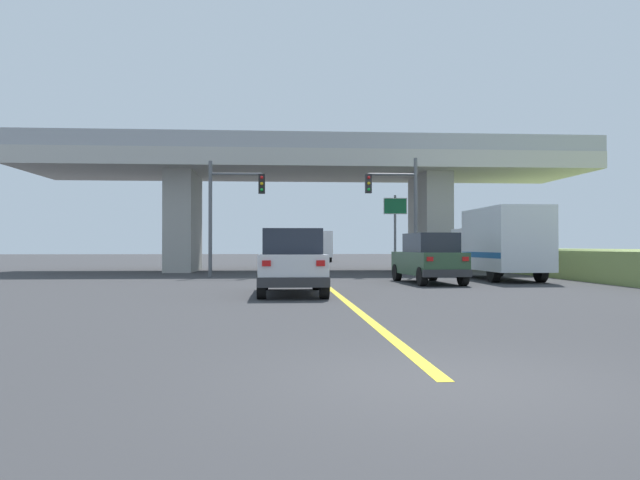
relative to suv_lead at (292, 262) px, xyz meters
The scene contains 11 objects.
ground 18.16m from the suv_lead, 85.53° to the left, with size 160.00×160.00×0.00m, color #353538.
overpass_bridge 18.68m from the suv_lead, 85.53° to the left, with size 32.93×8.52×7.70m.
lane_divider_stripe 2.15m from the suv_lead, 41.72° to the left, with size 0.20×27.52×0.01m, color yellow.
suv_lead is the anchor object (origin of this frame).
suv_crossing 7.73m from the suv_lead, 43.06° to the left, with size 2.16×4.87×2.02m.
box_truck 12.18m from the suv_lead, 38.94° to the left, with size 2.33×7.19×3.15m.
sedan_oncoming 26.47m from the suv_lead, 89.29° to the left, with size 1.92×4.58×2.02m.
traffic_signal_nearside 13.17m from the suv_lead, 63.67° to the left, with size 2.66×0.36×5.98m.
traffic_signal_farside 11.70m from the suv_lead, 104.37° to the left, with size 2.75×0.36×5.66m.
highway_sign 17.47m from the suv_lead, 68.42° to the left, with size 1.37×0.17×4.46m.
semi_truck_distant 41.22m from the suv_lead, 85.09° to the left, with size 2.33×7.39×2.91m.
Camera 1 is at (-1.85, -6.67, 1.50)m, focal length 34.55 mm.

